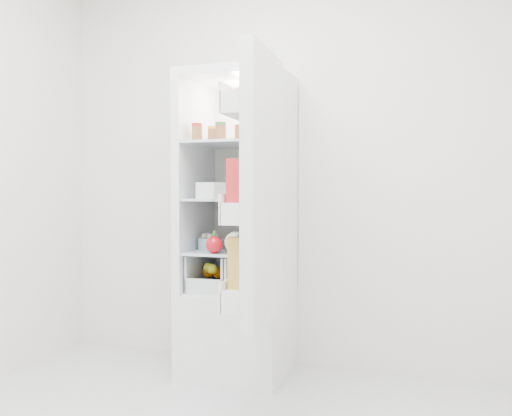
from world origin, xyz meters
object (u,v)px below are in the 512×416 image
(refrigerator, at_px, (241,262))
(red_cabbage, at_px, (252,236))
(mushroom_bowl, at_px, (210,244))
(fridge_door, at_px, (258,193))

(refrigerator, height_order, red_cabbage, refrigerator)
(red_cabbage, relative_size, mushroom_bowl, 1.19)
(red_cabbage, bearing_deg, refrigerator, 133.45)
(refrigerator, xyz_separation_m, mushroom_bowl, (-0.17, -0.09, 0.12))
(refrigerator, distance_m, red_cabbage, 0.24)
(mushroom_bowl, bearing_deg, fridge_door, -48.82)
(mushroom_bowl, bearing_deg, red_cabbage, -6.42)
(red_cabbage, height_order, mushroom_bowl, red_cabbage)
(refrigerator, bearing_deg, mushroom_bowl, -151.75)
(refrigerator, bearing_deg, red_cabbage, -46.55)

